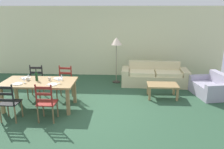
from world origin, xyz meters
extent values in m
cube|color=#2C5037|center=(0.00, 0.00, -0.01)|extent=(9.60, 9.60, 0.02)
cube|color=beige|center=(0.00, 3.30, 1.35)|extent=(9.60, 0.16, 2.70)
cube|color=#9D7C4F|center=(-1.27, -0.02, 0.72)|extent=(1.90, 0.96, 0.05)
cube|color=#9D7C4F|center=(-2.12, -0.40, 0.35)|extent=(0.08, 0.08, 0.70)
cube|color=#9D7C4F|center=(-0.42, -0.40, 0.35)|extent=(0.08, 0.08, 0.70)
cube|color=#9D7C4F|center=(-2.12, 0.36, 0.35)|extent=(0.08, 0.08, 0.70)
cube|color=#9D7C4F|center=(-0.42, 0.36, 0.35)|extent=(0.08, 0.08, 0.70)
cube|color=black|center=(-1.72, -0.74, 0.45)|extent=(0.43, 0.41, 0.03)
cylinder|color=brown|center=(-1.89, -0.56, 0.22)|extent=(0.04, 0.04, 0.43)
cylinder|color=brown|center=(-1.53, -0.57, 0.22)|extent=(0.04, 0.04, 0.43)
cylinder|color=brown|center=(-1.90, -0.90, 0.22)|extent=(0.04, 0.04, 0.43)
cylinder|color=brown|center=(-1.54, -0.91, 0.22)|extent=(0.04, 0.04, 0.43)
cylinder|color=black|center=(-1.54, -0.91, 0.71)|extent=(0.04, 0.04, 0.50)
cube|color=black|center=(-1.72, -0.91, 0.58)|extent=(0.38, 0.03, 0.06)
cube|color=black|center=(-1.72, -0.91, 0.73)|extent=(0.38, 0.03, 0.06)
cube|color=black|center=(-1.72, -0.91, 0.88)|extent=(0.38, 0.03, 0.06)
cube|color=maroon|center=(-0.83, -0.70, 0.45)|extent=(0.42, 0.40, 0.03)
cylinder|color=brown|center=(-1.01, -0.53, 0.22)|extent=(0.04, 0.04, 0.43)
cylinder|color=brown|center=(-0.65, -0.53, 0.22)|extent=(0.04, 0.04, 0.43)
cylinder|color=brown|center=(-1.01, -0.87, 0.22)|extent=(0.04, 0.04, 0.43)
cylinder|color=brown|center=(-0.65, -0.87, 0.22)|extent=(0.04, 0.04, 0.43)
cylinder|color=maroon|center=(-1.01, -0.87, 0.71)|extent=(0.04, 0.04, 0.50)
cylinder|color=maroon|center=(-0.65, -0.87, 0.71)|extent=(0.04, 0.04, 0.50)
cube|color=maroon|center=(-0.83, -0.87, 0.58)|extent=(0.38, 0.03, 0.06)
cube|color=maroon|center=(-0.83, -0.87, 0.73)|extent=(0.38, 0.03, 0.06)
cube|color=maroon|center=(-0.83, -0.87, 0.88)|extent=(0.38, 0.03, 0.06)
cube|color=black|center=(-1.68, 0.70, 0.45)|extent=(0.42, 0.40, 0.03)
cylinder|color=brown|center=(-1.50, 0.54, 0.22)|extent=(0.04, 0.04, 0.43)
cylinder|color=brown|center=(-1.86, 0.53, 0.22)|extent=(0.04, 0.04, 0.43)
cylinder|color=brown|center=(-1.50, 0.88, 0.22)|extent=(0.04, 0.04, 0.43)
cylinder|color=brown|center=(-1.86, 0.87, 0.22)|extent=(0.04, 0.04, 0.43)
cylinder|color=black|center=(-1.50, 0.88, 0.71)|extent=(0.04, 0.04, 0.50)
cylinder|color=black|center=(-1.86, 0.87, 0.71)|extent=(0.04, 0.04, 0.50)
cube|color=black|center=(-1.68, 0.87, 0.58)|extent=(0.38, 0.03, 0.06)
cube|color=black|center=(-1.68, 0.87, 0.73)|extent=(0.38, 0.03, 0.06)
cube|color=black|center=(-1.68, 0.87, 0.88)|extent=(0.38, 0.03, 0.06)
cube|color=maroon|center=(-0.80, 0.70, 0.45)|extent=(0.45, 0.43, 0.03)
cylinder|color=brown|center=(-0.63, 0.52, 0.22)|extent=(0.04, 0.04, 0.43)
cylinder|color=brown|center=(-0.99, 0.54, 0.22)|extent=(0.04, 0.04, 0.43)
cylinder|color=brown|center=(-0.61, 0.85, 0.22)|extent=(0.04, 0.04, 0.43)
cylinder|color=brown|center=(-0.96, 0.88, 0.22)|extent=(0.04, 0.04, 0.43)
cylinder|color=maroon|center=(-0.61, 0.85, 0.71)|extent=(0.04, 0.04, 0.50)
cylinder|color=maroon|center=(-0.96, 0.88, 0.71)|extent=(0.04, 0.04, 0.50)
cube|color=maroon|center=(-0.79, 0.87, 0.58)|extent=(0.38, 0.05, 0.06)
cube|color=maroon|center=(-0.79, 0.87, 0.73)|extent=(0.38, 0.05, 0.06)
cube|color=maroon|center=(-0.79, 0.87, 0.88)|extent=(0.38, 0.05, 0.06)
cylinder|color=white|center=(-1.72, -0.27, 0.76)|extent=(0.24, 0.24, 0.02)
cube|color=silver|center=(-1.87, -0.27, 0.75)|extent=(0.02, 0.17, 0.01)
cylinder|color=white|center=(-0.82, -0.27, 0.76)|extent=(0.24, 0.24, 0.02)
cube|color=silver|center=(-0.97, -0.27, 0.75)|extent=(0.02, 0.17, 0.01)
cylinder|color=white|center=(-1.72, 0.23, 0.76)|extent=(0.24, 0.24, 0.02)
cube|color=silver|center=(-1.87, 0.23, 0.75)|extent=(0.03, 0.17, 0.01)
cylinder|color=white|center=(-0.82, 0.23, 0.76)|extent=(0.24, 0.24, 0.02)
cube|color=silver|center=(-0.97, 0.23, 0.75)|extent=(0.02, 0.17, 0.01)
cylinder|color=#143819|center=(-1.34, 0.04, 0.86)|extent=(0.07, 0.07, 0.22)
cylinder|color=#143819|center=(-1.34, 0.04, 1.01)|extent=(0.02, 0.02, 0.08)
cylinder|color=black|center=(-1.34, 0.04, 1.06)|extent=(0.03, 0.03, 0.02)
cylinder|color=white|center=(-1.59, -0.16, 0.75)|extent=(0.06, 0.06, 0.01)
cylinder|color=white|center=(-1.59, -0.16, 0.79)|extent=(0.01, 0.01, 0.07)
cone|color=white|center=(-1.59, -0.16, 0.87)|extent=(0.06, 0.06, 0.08)
cylinder|color=white|center=(-0.69, -0.15, 0.75)|extent=(0.06, 0.06, 0.01)
cylinder|color=white|center=(-0.69, -0.15, 0.79)|extent=(0.01, 0.01, 0.07)
cone|color=white|center=(-0.69, -0.15, 0.87)|extent=(0.06, 0.06, 0.08)
cylinder|color=white|center=(-1.60, 0.12, 0.75)|extent=(0.06, 0.06, 0.01)
cylinder|color=white|center=(-1.60, 0.12, 0.79)|extent=(0.01, 0.01, 0.07)
cone|color=white|center=(-1.60, 0.12, 0.87)|extent=(0.06, 0.06, 0.08)
cylinder|color=white|center=(-0.69, 0.13, 0.75)|extent=(0.06, 0.06, 0.01)
cylinder|color=white|center=(-0.69, 0.13, 0.79)|extent=(0.01, 0.01, 0.07)
cone|color=white|center=(-0.69, 0.13, 0.87)|extent=(0.06, 0.06, 0.08)
cylinder|color=beige|center=(-1.01, 0.08, 0.80)|extent=(0.07, 0.07, 0.09)
cylinder|color=beige|center=(-1.59, 0.03, 0.80)|extent=(0.07, 0.07, 0.09)
cube|color=beige|center=(2.05, 2.05, 0.20)|extent=(1.82, 0.86, 0.40)
cube|color=beige|center=(2.06, 2.35, 0.40)|extent=(1.81, 0.26, 0.80)
cube|color=beige|center=(3.07, 2.01, 0.29)|extent=(0.26, 0.81, 0.58)
cube|color=beige|center=(1.03, 2.08, 0.29)|extent=(0.26, 0.81, 0.58)
cube|color=beige|center=(2.49, 1.98, 0.46)|extent=(0.88, 0.67, 0.12)
cube|color=beige|center=(1.59, 2.01, 0.46)|extent=(0.88, 0.67, 0.12)
cube|color=#9D7C4F|center=(2.13, 0.90, 0.40)|extent=(0.90, 0.56, 0.04)
cube|color=#9D7C4F|center=(1.73, 0.67, 0.19)|extent=(0.06, 0.06, 0.38)
cube|color=#9D7C4F|center=(2.53, 0.67, 0.19)|extent=(0.06, 0.06, 0.38)
cube|color=#9D7C4F|center=(1.73, 1.13, 0.19)|extent=(0.06, 0.06, 0.38)
cube|color=#9D7C4F|center=(2.53, 1.13, 0.19)|extent=(0.06, 0.06, 0.38)
cube|color=#A8A1B6|center=(3.60, 1.15, 0.19)|extent=(0.94, 0.94, 0.38)
cube|color=#A8A1B6|center=(3.89, 1.20, 0.36)|extent=(0.35, 0.82, 0.72)
cube|color=#A8A1B6|center=(3.69, 0.66, 0.26)|extent=(0.82, 0.33, 0.52)
cube|color=#A8A1B6|center=(3.50, 1.63, 0.26)|extent=(0.82, 0.33, 0.52)
cylinder|color=#332D28|center=(0.70, 2.30, 0.01)|extent=(0.28, 0.28, 0.03)
cylinder|color=gray|center=(0.70, 2.30, 0.71)|extent=(0.03, 0.03, 1.35)
cone|color=beige|center=(0.70, 2.30, 1.51)|extent=(0.40, 0.40, 0.26)
camera|label=1|loc=(0.97, -5.48, 2.57)|focal=35.73mm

